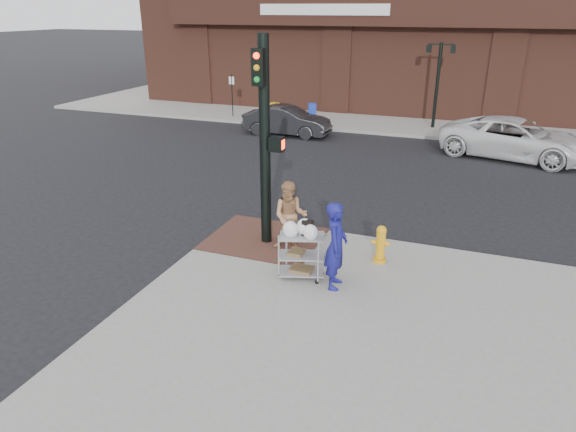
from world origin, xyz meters
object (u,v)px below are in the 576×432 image
at_px(lamp_post, 438,76).
at_px(traffic_signal_pole, 265,138).
at_px(sedan_dark, 287,121).
at_px(pedestrian_tan, 290,216).
at_px(woman_blue, 336,246).
at_px(fire_hydrant, 381,244).
at_px(utility_cart, 302,252).
at_px(minivan_white, 515,139).

xyz_separation_m(lamp_post, traffic_signal_pole, (-2.48, -15.23, 0.21)).
bearing_deg(sedan_dark, pedestrian_tan, -158.26).
relative_size(woman_blue, fire_hydrant, 2.08).
relative_size(traffic_signal_pole, fire_hydrant, 5.50).
height_order(sedan_dark, utility_cart, utility_cart).
bearing_deg(minivan_white, fire_hydrant, 177.98).
distance_m(minivan_white, utility_cart, 13.41).
xyz_separation_m(utility_cart, fire_hydrant, (1.47, 1.31, -0.14)).
relative_size(minivan_white, fire_hydrant, 6.26).
distance_m(lamp_post, utility_cart, 16.76).
height_order(minivan_white, fire_hydrant, minivan_white).
bearing_deg(minivan_white, utility_cart, 173.44).
height_order(pedestrian_tan, fire_hydrant, pedestrian_tan).
bearing_deg(lamp_post, fire_hydrant, -88.45).
distance_m(lamp_post, sedan_dark, 7.55).
height_order(traffic_signal_pole, woman_blue, traffic_signal_pole).
bearing_deg(lamp_post, sedan_dark, -151.26).
height_order(traffic_signal_pole, minivan_white, traffic_signal_pole).
height_order(minivan_white, utility_cart, minivan_white).
bearing_deg(traffic_signal_pole, sedan_dark, 108.49).
bearing_deg(pedestrian_tan, woman_blue, -55.66).
bearing_deg(traffic_signal_pole, lamp_post, 80.76).
height_order(sedan_dark, fire_hydrant, sedan_dark).
relative_size(lamp_post, utility_cart, 3.01).
xyz_separation_m(minivan_white, fire_hydrant, (-3.16, -11.28, -0.18)).
bearing_deg(lamp_post, woman_blue, -90.88).
bearing_deg(fire_hydrant, lamp_post, 91.55).
xyz_separation_m(sedan_dark, fire_hydrant, (6.81, -11.81, -0.07)).
height_order(lamp_post, woman_blue, lamp_post).
height_order(pedestrian_tan, sedan_dark, pedestrian_tan).
distance_m(pedestrian_tan, utility_cart, 1.47).
xyz_separation_m(woman_blue, pedestrian_tan, (-1.53, 1.40, -0.09)).
relative_size(lamp_post, woman_blue, 2.11).
distance_m(traffic_signal_pole, woman_blue, 3.21).
relative_size(traffic_signal_pole, utility_cart, 3.76).
bearing_deg(woman_blue, utility_cart, 72.89).
height_order(traffic_signal_pole, fire_hydrant, traffic_signal_pole).
xyz_separation_m(woman_blue, fire_hydrant, (0.67, 1.46, -0.48)).
xyz_separation_m(lamp_post, sedan_dark, (-6.40, -3.51, -1.94)).
xyz_separation_m(traffic_signal_pole, pedestrian_tan, (0.69, -0.15, -1.82)).
bearing_deg(lamp_post, traffic_signal_pole, -99.24).
bearing_deg(utility_cart, sedan_dark, 112.16).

